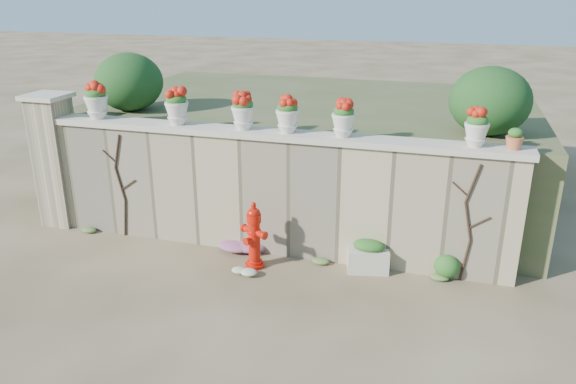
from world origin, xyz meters
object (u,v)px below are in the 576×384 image
(urn_pot_0, at_px, (96,101))
(terracotta_pot, at_px, (515,140))
(fire_hydrant, at_px, (254,235))
(planter_box, at_px, (368,256))

(urn_pot_0, distance_m, terracotta_pot, 6.85)
(fire_hydrant, height_order, urn_pot_0, urn_pot_0)
(urn_pot_0, relative_size, terracotta_pot, 2.15)
(terracotta_pot, bearing_deg, fire_hydrant, -169.60)
(terracotta_pot, bearing_deg, urn_pot_0, 180.00)
(fire_hydrant, distance_m, urn_pot_0, 3.69)
(planter_box, bearing_deg, fire_hydrant, 179.53)
(planter_box, relative_size, terracotta_pot, 2.38)
(fire_hydrant, bearing_deg, terracotta_pot, 35.24)
(fire_hydrant, xyz_separation_m, urn_pot_0, (-3.12, 0.69, 1.86))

